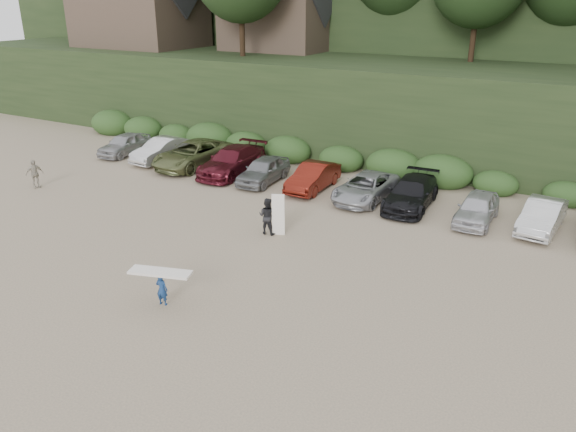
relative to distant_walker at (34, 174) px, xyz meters
The scene contains 5 objects.
ground 15.69m from the distant_walker, ahead, with size 120.00×120.00×0.00m, color tan.
parked_cars 17.42m from the distant_walker, 25.64° to the left, with size 34.18×6.26×1.62m.
distant_walker is the anchor object (origin of this frame).
child_surfer 16.22m from the distant_walker, 22.94° to the right, with size 2.29×1.25×1.32m.
adult_surfer 14.94m from the distant_walker, ahead, with size 1.32×0.72×2.03m.
Camera 1 is at (11.93, -16.65, 10.30)m, focal length 35.00 mm.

